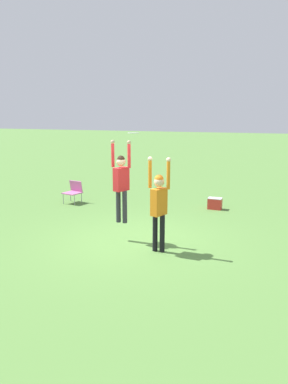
% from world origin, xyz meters
% --- Properties ---
extents(ground_plane, '(120.00, 120.00, 0.00)m').
position_xyz_m(ground_plane, '(0.00, 0.00, 0.00)').
color(ground_plane, '#56843D').
extents(person_jumping, '(0.55, 0.44, 2.10)m').
position_xyz_m(person_jumping, '(-0.32, -0.06, 1.59)').
color(person_jumping, '#2D2D38').
rests_on(person_jumping, ground_plane).
extents(person_defending, '(0.55, 0.44, 2.25)m').
position_xyz_m(person_defending, '(0.84, -0.47, 1.21)').
color(person_defending, black).
rests_on(person_defending, ground_plane).
extents(frisbee, '(0.26, 0.26, 0.02)m').
position_xyz_m(frisbee, '(0.14, -0.31, 2.77)').
color(frisbee, white).
extents(camping_chair_2, '(0.65, 0.68, 0.79)m').
position_xyz_m(camping_chair_2, '(-3.77, 3.08, 0.46)').
color(camping_chair_2, gray).
rests_on(camping_chair_2, ground_plane).
extents(cooler_box, '(0.47, 0.31, 0.39)m').
position_xyz_m(cooler_box, '(1.24, 4.09, 0.20)').
color(cooler_box, red).
rests_on(cooler_box, ground_plane).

